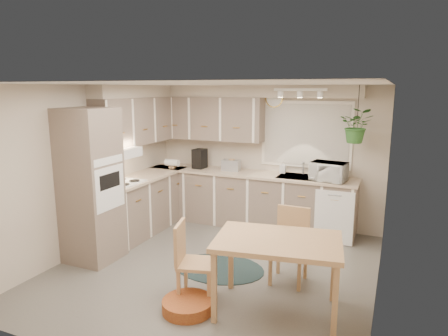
{
  "coord_description": "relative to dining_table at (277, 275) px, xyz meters",
  "views": [
    {
      "loc": [
        2.08,
        -4.47,
        2.35
      ],
      "look_at": [
        -0.11,
        0.55,
        1.25
      ],
      "focal_mm": 32.0,
      "sensor_mm": 36.0,
      "label": 1
    }
  ],
  "objects": [
    {
      "name": "floor",
      "position": [
        -1.04,
        0.67,
        -0.41
      ],
      "size": [
        4.2,
        4.2,
        0.0
      ],
      "primitive_type": "plane",
      "color": "#605D55",
      "rests_on": "ground"
    },
    {
      "name": "ceiling",
      "position": [
        -1.04,
        0.67,
        1.99
      ],
      "size": [
        4.2,
        4.2,
        0.0
      ],
      "primitive_type": "plane",
      "color": "silver",
      "rests_on": "wall_back"
    },
    {
      "name": "wall_back",
      "position": [
        -1.04,
        2.77,
        0.79
      ],
      "size": [
        4.0,
        0.04,
        2.4
      ],
      "primitive_type": "cube",
      "color": "beige",
      "rests_on": "floor"
    },
    {
      "name": "wall_front",
      "position": [
        -1.04,
        -1.43,
        0.79
      ],
      "size": [
        4.0,
        0.04,
        2.4
      ],
      "primitive_type": "cube",
      "color": "beige",
      "rests_on": "floor"
    },
    {
      "name": "wall_left",
      "position": [
        -3.04,
        0.67,
        0.79
      ],
      "size": [
        0.04,
        4.2,
        2.4
      ],
      "primitive_type": "cube",
      "color": "beige",
      "rests_on": "floor"
    },
    {
      "name": "wall_right",
      "position": [
        0.96,
        0.67,
        0.79
      ],
      "size": [
        0.04,
        4.2,
        2.4
      ],
      "primitive_type": "cube",
      "color": "beige",
      "rests_on": "floor"
    },
    {
      "name": "base_cab_left",
      "position": [
        -2.74,
        1.54,
        0.04
      ],
      "size": [
        0.6,
        1.85,
        0.9
      ],
      "primitive_type": "cube",
      "color": "gray",
      "rests_on": "floor"
    },
    {
      "name": "base_cab_back",
      "position": [
        -1.24,
        2.47,
        0.04
      ],
      "size": [
        3.6,
        0.6,
        0.9
      ],
      "primitive_type": "cube",
      "color": "gray",
      "rests_on": "floor"
    },
    {
      "name": "counter_left",
      "position": [
        -2.73,
        1.54,
        0.51
      ],
      "size": [
        0.64,
        1.89,
        0.04
      ],
      "primitive_type": "cube",
      "color": "beige",
      "rests_on": "base_cab_left"
    },
    {
      "name": "counter_back",
      "position": [
        -1.24,
        2.46,
        0.51
      ],
      "size": [
        3.64,
        0.64,
        0.04
      ],
      "primitive_type": "cube",
      "color": "beige",
      "rests_on": "base_cab_back"
    },
    {
      "name": "oven_stack",
      "position": [
        -2.71,
        0.29,
        0.64
      ],
      "size": [
        0.65,
        0.65,
        2.1
      ],
      "primitive_type": "cube",
      "color": "gray",
      "rests_on": "floor"
    },
    {
      "name": "wall_oven_face",
      "position": [
        -2.39,
        0.29,
        0.64
      ],
      "size": [
        0.02,
        0.56,
        0.58
      ],
      "primitive_type": "cube",
      "color": "white",
      "rests_on": "oven_stack"
    },
    {
      "name": "upper_cab_left",
      "position": [
        -2.86,
        1.67,
        1.42
      ],
      "size": [
        0.35,
        2.0,
        0.75
      ],
      "primitive_type": "cube",
      "color": "gray",
      "rests_on": "wall_left"
    },
    {
      "name": "upper_cab_back",
      "position": [
        -2.04,
        2.59,
        1.42
      ],
      "size": [
        2.0,
        0.35,
        0.75
      ],
      "primitive_type": "cube",
      "color": "gray",
      "rests_on": "wall_back"
    },
    {
      "name": "soffit_left",
      "position": [
        -2.89,
        1.67,
        1.89
      ],
      "size": [
        0.3,
        2.0,
        0.2
      ],
      "primitive_type": "cube",
      "color": "beige",
      "rests_on": "wall_left"
    },
    {
      "name": "soffit_back",
      "position": [
        -1.24,
        2.62,
        1.89
      ],
      "size": [
        3.6,
        0.3,
        0.2
      ],
      "primitive_type": "cube",
      "color": "beige",
      "rests_on": "wall_back"
    },
    {
      "name": "cooktop",
      "position": [
        -2.72,
        0.97,
        0.54
      ],
      "size": [
        0.52,
        0.58,
        0.02
      ],
      "primitive_type": "cube",
      "color": "white",
      "rests_on": "counter_left"
    },
    {
      "name": "range_hood",
      "position": [
        -2.74,
        0.97,
        0.99
      ],
      "size": [
        0.4,
        0.6,
        0.14
      ],
      "primitive_type": "cube",
      "color": "white",
      "rests_on": "upper_cab_left"
    },
    {
      "name": "window_blinds",
      "position": [
        -0.34,
        2.74,
        1.19
      ],
      "size": [
        1.4,
        0.02,
        1.0
      ],
      "primitive_type": "cube",
      "color": "silver",
      "rests_on": "wall_back"
    },
    {
      "name": "window_frame",
      "position": [
        -0.34,
        2.75,
        1.19
      ],
      "size": [
        1.5,
        0.02,
        1.1
      ],
      "primitive_type": "cube",
      "color": "white",
      "rests_on": "wall_back"
    },
    {
      "name": "sink",
      "position": [
        -0.34,
        2.47,
        0.49
      ],
      "size": [
        0.7,
        0.48,
        0.1
      ],
      "primitive_type": "cube",
      "color": "#A0A3A8",
      "rests_on": "counter_back"
    },
    {
      "name": "dishwasher_front",
      "position": [
        0.26,
        2.16,
        0.02
      ],
      "size": [
        0.58,
        0.02,
        0.83
      ],
      "primitive_type": "cube",
      "color": "white",
      "rests_on": "base_cab_back"
    },
    {
      "name": "track_light_bar",
      "position": [
        -0.34,
        2.22,
        1.92
      ],
      "size": [
        0.8,
        0.04,
        0.04
      ],
      "primitive_type": "cube",
      "color": "white",
      "rests_on": "ceiling"
    },
    {
      "name": "wall_clock",
      "position": [
        -0.89,
        2.74,
        1.77
      ],
      "size": [
        0.3,
        0.03,
        0.3
      ],
      "primitive_type": "cylinder",
      "rotation": [
        1.57,
        0.0,
        0.0
      ],
      "color": "gold",
      "rests_on": "wall_back"
    },
    {
      "name": "dining_table",
      "position": [
        0.0,
        0.0,
        0.0
      ],
      "size": [
        1.42,
        1.06,
        0.81
      ],
      "primitive_type": "cube",
      "rotation": [
        0.0,
        0.0,
        0.16
      ],
      "color": "tan",
      "rests_on": "floor"
    },
    {
      "name": "chair_left",
      "position": [
        -0.9,
        -0.1,
        0.04
      ],
      "size": [
        0.51,
        0.51,
        0.89
      ],
      "primitive_type": "cube",
      "rotation": [
        0.0,
        0.0,
        -1.3
      ],
      "color": "tan",
      "rests_on": "floor"
    },
    {
      "name": "chair_back",
      "position": [
        -0.05,
        0.69,
        0.05
      ],
      "size": [
        0.43,
        0.43,
        0.92
      ],
      "primitive_type": "cube",
      "rotation": [
        0.0,
        0.0,
        3.14
      ],
      "color": "tan",
      "rests_on": "floor"
    },
    {
      "name": "braided_rug",
      "position": [
        -0.97,
        0.69,
        -0.4
      ],
      "size": [
        1.25,
        0.96,
        0.01
      ],
      "primitive_type": "ellipsoid",
      "rotation": [
        0.0,
        0.0,
        0.05
      ],
      "color": "black",
      "rests_on": "floor"
    },
    {
      "name": "pet_bed",
      "position": [
        -0.87,
        -0.38,
        -0.34
      ],
      "size": [
        0.58,
        0.58,
        0.13
      ],
      "primitive_type": "cylinder",
      "rotation": [
        0.0,
        0.0,
        0.05
      ],
      "color": "#9E591F",
      "rests_on": "floor"
    },
    {
      "name": "microwave",
      "position": [
        0.12,
        2.37,
        0.71
      ],
      "size": [
        0.57,
        0.37,
        0.36
      ],
      "primitive_type": "imported",
      "rotation": [
        0.0,
        0.0,
        -0.16
      ],
      "color": "white",
      "rests_on": "counter_back"
    },
    {
      "name": "soap_bottle",
      "position": [
        -0.67,
        2.62,
        0.58
      ],
      "size": [
        0.1,
        0.21,
        0.1
      ],
      "primitive_type": "imported",
      "rotation": [
        0.0,
        0.0,
        0.05
      ],
      "color": "white",
      "rests_on": "counter_back"
    },
    {
      "name": "hanging_plant",
      "position": [
        0.5,
        2.37,
        1.35
      ],
      "size": [
        0.47,
        0.53,
        0.4
      ],
      "primitive_type": "imported",
      "rotation": [
        0.0,
        0.0,
        -0.01
      ],
      "color": "#2F6528",
      "rests_on": "ceiling"
    },
    {
      "name": "coffee_maker",
      "position": [
        -2.16,
        2.47,
        0.71
      ],
      "size": [
        0.22,
        0.26,
        0.35
      ],
      "primitive_type": "cube",
      "rotation": [
        0.0,
        0.0,
        -0.1
      ],
      "color": "black",
      "rests_on": "counter_back"
    },
    {
      "name": "toaster",
      "position": [
        -1.56,
        2.49,
        0.63
      ],
      "size": [
        0.32,
        0.19,
        0.19
      ],
      "primitive_type": "cube",
      "rotation": [
        0.0,
        0.0,
        0.07
      ],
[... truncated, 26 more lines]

